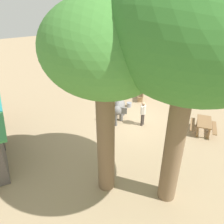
# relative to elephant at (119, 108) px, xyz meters

# --- Properties ---
(ground_plane) EXTENTS (60.00, 60.00, 0.00)m
(ground_plane) POSITION_rel_elephant_xyz_m (-0.68, -0.61, -0.81)
(ground_plane) COLOR tan
(elephant) EXTENTS (1.74, 1.67, 1.27)m
(elephant) POSITION_rel_elephant_xyz_m (0.00, 0.00, 0.00)
(elephant) COLOR slate
(elephant) RESTS_ON ground_plane
(person_handler) EXTENTS (0.32, 0.45, 1.62)m
(person_handler) POSITION_rel_elephant_xyz_m (-1.33, -0.98, 0.14)
(person_handler) COLOR #3F3833
(person_handler) RESTS_ON ground_plane
(shade_tree_main) EXTENTS (4.53, 4.15, 7.79)m
(shade_tree_main) POSITION_rel_elephant_xyz_m (-4.85, 3.16, 5.22)
(shade_tree_main) COLOR brown
(shade_tree_main) RESTS_ON ground_plane
(shade_tree_secondary) EXTENTS (5.69, 5.21, 8.76)m
(shade_tree_secondary) POSITION_rel_elephant_xyz_m (-6.47, 1.10, 5.84)
(shade_tree_secondary) COLOR brown
(shade_tree_secondary) RESTS_ON ground_plane
(wooden_bench) EXTENTS (1.42, 1.04, 0.88)m
(wooden_bench) POSITION_rel_elephant_xyz_m (1.83, -2.86, -0.34)
(wooden_bench) COLOR #9E7A51
(wooden_bench) RESTS_ON ground_plane
(picnic_table_near) EXTENTS (2.11, 2.11, 0.78)m
(picnic_table_near) POSITION_rel_elephant_xyz_m (-3.62, -3.80, -0.22)
(picnic_table_near) COLOR olive
(picnic_table_near) RESTS_ON ground_plane
(feed_bucket) EXTENTS (0.36, 0.36, 0.32)m
(feed_bucket) POSITION_rel_elephant_xyz_m (1.15, -1.45, -0.65)
(feed_bucket) COLOR gray
(feed_bucket) RESTS_ON ground_plane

